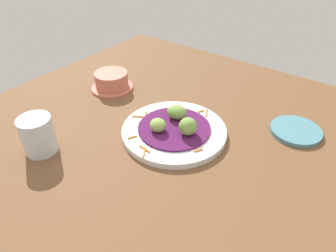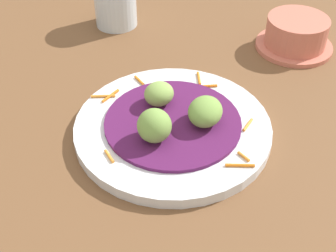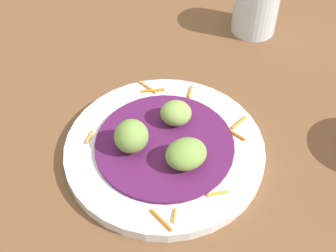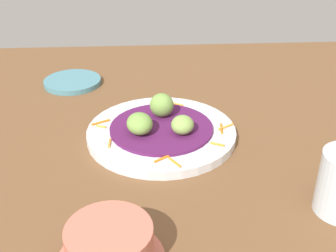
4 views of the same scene
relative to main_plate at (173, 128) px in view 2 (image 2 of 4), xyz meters
The scene contains 9 objects.
table_surface 3.48cm from the main_plate, 123.42° to the left, with size 110.00×110.00×2.00cm, color brown.
main_plate is the anchor object (origin of this frame).
cabbage_bed 1.09cm from the main_plate, behind, with size 19.01×19.01×0.54cm, color #51194C.
carrot_garnish 2.74cm from the main_plate, 117.02° to the left, with size 26.61×23.30×0.40cm.
guac_scoop_left 5.42cm from the main_plate, 26.26° to the left, with size 4.62×5.46×3.67cm, color #759E47.
guac_scoop_center 5.31cm from the main_plate, 146.26° to the left, with size 4.06×4.38×3.29cm, color #84A851.
guac_scoop_right 5.68cm from the main_plate, 93.74° to the right, with size 4.51×4.60×4.53cm, color #759E47.
terracotta_bowl 31.55cm from the main_plate, 75.94° to the left, with size 13.52×13.52×5.75cm.
water_glass 33.49cm from the main_plate, 138.19° to the left, with size 7.89×7.89×9.34cm, color silver.
Camera 2 is at (24.64, -44.11, 44.56)cm, focal length 48.37 mm.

